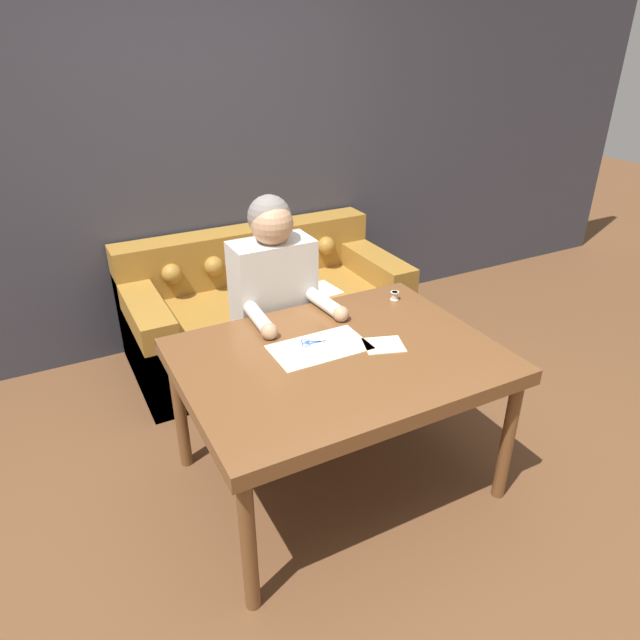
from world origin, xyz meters
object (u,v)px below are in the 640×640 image
couch (265,312)px  dining_table (339,367)px  thread_spool (395,296)px  person (275,310)px  scissors (316,342)px

couch → dining_table: bearing=-98.2°
dining_table → thread_spool: thread_spool is taller
dining_table → couch: (0.19, 1.34, -0.36)m
person → scissors: bearing=-92.2°
scissors → person: bearing=87.8°
dining_table → couch: 1.40m
couch → scissors: bearing=-101.2°
couch → person: size_ratio=1.40×
dining_table → person: size_ratio=1.08×
dining_table → person: person is taller
dining_table → scissors: 0.16m
couch → thread_spool: bearing=-71.0°
couch → person: bearing=-107.6°
person → thread_spool: person is taller
scissors → thread_spool: size_ratio=4.80×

